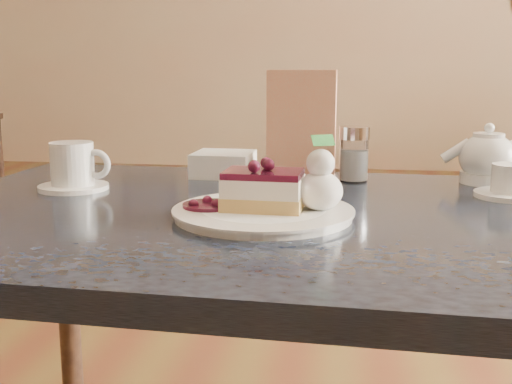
# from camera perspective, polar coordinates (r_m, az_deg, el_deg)

# --- Properties ---
(main_table) EXTENTS (1.12, 0.78, 0.68)m
(main_table) POSITION_cam_1_polar(r_m,az_deg,el_deg) (0.95, 1.12, -5.83)
(main_table) COLOR #1B2232
(main_table) RESTS_ON ground
(dessert_plate) EXTENTS (0.25, 0.25, 0.01)m
(dessert_plate) POSITION_cam_1_polar(r_m,az_deg,el_deg) (0.89, 0.65, -1.91)
(dessert_plate) COLOR white
(dessert_plate) RESTS_ON main_table
(cheesecake_slice) EXTENTS (0.11, 0.08, 0.05)m
(cheesecake_slice) POSITION_cam_1_polar(r_m,az_deg,el_deg) (0.88, 0.65, 0.16)
(cheesecake_slice) COLOR tan
(cheesecake_slice) RESTS_ON dessert_plate
(whipped_cream) EXTENTS (0.06, 0.06, 0.06)m
(whipped_cream) POSITION_cam_1_polar(r_m,az_deg,el_deg) (0.88, 5.70, 0.11)
(whipped_cream) COLOR white
(whipped_cream) RESTS_ON dessert_plate
(berry_sauce) EXTENTS (0.07, 0.07, 0.01)m
(berry_sauce) POSITION_cam_1_polar(r_m,az_deg,el_deg) (0.90, -4.25, -1.20)
(berry_sauce) COLOR black
(berry_sauce) RESTS_ON dessert_plate
(coffee_set) EXTENTS (0.13, 0.12, 0.08)m
(coffee_set) POSITION_cam_1_polar(r_m,az_deg,el_deg) (1.13, -15.89, 2.01)
(coffee_set) COLOR white
(coffee_set) RESTS_ON main_table
(tea_set) EXTENTS (0.16, 0.23, 0.10)m
(tea_set) POSITION_cam_1_polar(r_m,az_deg,el_deg) (1.19, 20.16, 2.37)
(tea_set) COLOR white
(tea_set) RESTS_ON main_table
(menu_card) EXTENTS (0.13, 0.03, 0.20)m
(menu_card) POSITION_cam_1_polar(r_m,az_deg,el_deg) (1.20, 4.03, 6.00)
(menu_card) COLOR beige
(menu_card) RESTS_ON main_table
(sugar_shaker) EXTENTS (0.05, 0.05, 0.10)m
(sugar_shaker) POSITION_cam_1_polar(r_m,az_deg,el_deg) (1.17, 8.71, 3.41)
(sugar_shaker) COLOR white
(sugar_shaker) RESTS_ON main_table
(napkin_stack) EXTENTS (0.11, 0.11, 0.05)m
(napkin_stack) POSITION_cam_1_polar(r_m,az_deg,el_deg) (1.23, -2.90, 2.50)
(napkin_stack) COLOR white
(napkin_stack) RESTS_ON main_table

